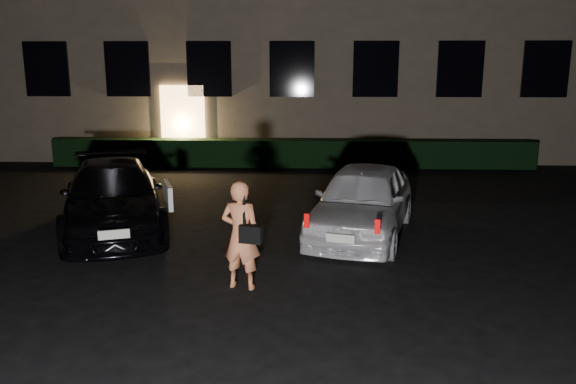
{
  "coord_description": "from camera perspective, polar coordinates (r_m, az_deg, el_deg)",
  "views": [
    {
      "loc": [
        0.58,
        -6.97,
        3.08
      ],
      "look_at": [
        0.23,
        2.0,
        1.07
      ],
      "focal_mm": 35.0,
      "sensor_mm": 36.0,
      "label": 1
    }
  ],
  "objects": [
    {
      "name": "ground",
      "position": [
        7.64,
        -2.36,
        -11.15
      ],
      "size": [
        80.0,
        80.0,
        0.0
      ],
      "primitive_type": "plane",
      "color": "black",
      "rests_on": "ground"
    },
    {
      "name": "hedge",
      "position": [
        17.68,
        0.34,
        3.99
      ],
      "size": [
        15.0,
        0.7,
        0.85
      ],
      "primitive_type": "cube",
      "color": "black",
      "rests_on": "ground"
    },
    {
      "name": "sedan",
      "position": [
        11.25,
        -17.34,
        -0.47
      ],
      "size": [
        3.18,
        4.78,
        1.29
      ],
      "rotation": [
        0.0,
        0.0,
        0.34
      ],
      "color": "black",
      "rests_on": "ground"
    },
    {
      "name": "hatch",
      "position": [
        10.44,
        7.6,
        -0.86
      ],
      "size": [
        2.54,
        4.18,
        1.33
      ],
      "rotation": [
        0.0,
        0.0,
        -0.27
      ],
      "color": "white",
      "rests_on": "ground"
    },
    {
      "name": "man",
      "position": [
        7.89,
        -4.8,
        -4.35
      ],
      "size": [
        0.65,
        0.5,
        1.56
      ],
      "rotation": [
        0.0,
        0.0,
        2.9
      ],
      "color": "#E78254",
      "rests_on": "ground"
    }
  ]
}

